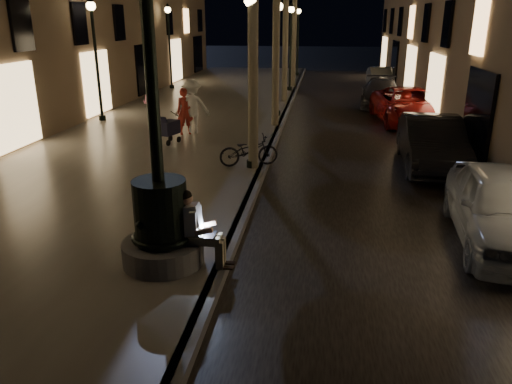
% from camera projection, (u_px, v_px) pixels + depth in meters
% --- Properties ---
extents(ground, '(120.00, 120.00, 0.00)m').
position_uv_depth(ground, '(282.00, 125.00, 20.80)').
color(ground, black).
rests_on(ground, ground).
extents(cobble_lane, '(6.00, 45.00, 0.02)m').
position_uv_depth(cobble_lane, '(355.00, 126.00, 20.42)').
color(cobble_lane, black).
rests_on(cobble_lane, ground).
extents(promenade, '(8.00, 45.00, 0.20)m').
position_uv_depth(promenade, '(189.00, 120.00, 21.26)').
color(promenade, slate).
rests_on(promenade, ground).
extents(curb_strip, '(0.25, 45.00, 0.20)m').
position_uv_depth(curb_strip, '(282.00, 122.00, 20.76)').
color(curb_strip, '#59595B').
rests_on(curb_strip, ground).
extents(fountain_lamppost, '(1.40, 1.40, 5.21)m').
position_uv_depth(fountain_lamppost, '(160.00, 208.00, 8.36)').
color(fountain_lamppost, '#59595B').
rests_on(fountain_lamppost, promenade).
extents(seated_man_laptop, '(0.98, 0.33, 1.35)m').
position_uv_depth(seated_man_laptop, '(197.00, 226.00, 8.38)').
color(seated_man_laptop, tan).
rests_on(seated_man_laptop, promenade).
extents(lamp_curb_a, '(0.36, 0.36, 4.81)m').
position_uv_depth(lamp_curb_a, '(251.00, 57.00, 13.21)').
color(lamp_curb_a, black).
rests_on(lamp_curb_a, promenade).
extents(lamp_curb_b, '(0.36, 0.36, 4.81)m').
position_uv_depth(lamp_curb_b, '(278.00, 43.00, 20.70)').
color(lamp_curb_b, black).
rests_on(lamp_curb_b, promenade).
extents(lamp_curb_c, '(0.36, 0.36, 4.81)m').
position_uv_depth(lamp_curb_c, '(291.00, 36.00, 28.18)').
color(lamp_curb_c, black).
rests_on(lamp_curb_c, promenade).
extents(lamp_curb_d, '(0.36, 0.36, 4.81)m').
position_uv_depth(lamp_curb_d, '(298.00, 32.00, 35.67)').
color(lamp_curb_d, black).
rests_on(lamp_curb_d, promenade).
extents(lamp_left_b, '(0.36, 0.36, 4.81)m').
position_uv_depth(lamp_left_b, '(95.00, 44.00, 19.70)').
color(lamp_left_b, black).
rests_on(lamp_left_b, promenade).
extents(lamp_left_c, '(0.36, 0.36, 4.81)m').
position_uv_depth(lamp_left_c, '(169.00, 35.00, 29.06)').
color(lamp_left_c, black).
rests_on(lamp_left_c, promenade).
extents(stroller, '(0.67, 1.06, 1.07)m').
position_uv_depth(stroller, '(168.00, 128.00, 16.69)').
color(stroller, black).
rests_on(stroller, promenade).
extents(car_front, '(2.13, 4.53, 1.50)m').
position_uv_depth(car_front, '(503.00, 207.00, 9.69)').
color(car_front, '#989C9F').
rests_on(car_front, ground).
extents(car_second, '(1.80, 4.64, 1.51)m').
position_uv_depth(car_second, '(432.00, 143.00, 14.61)').
color(car_second, black).
rests_on(car_second, ground).
extents(car_third, '(2.90, 5.47, 1.46)m').
position_uv_depth(car_third, '(408.00, 106.00, 20.84)').
color(car_third, maroon).
rests_on(car_third, ground).
extents(car_rear, '(2.36, 4.82, 1.35)m').
position_uv_depth(car_rear, '(381.00, 93.00, 24.93)').
color(car_rear, '#333238').
rests_on(car_rear, ground).
extents(car_fifth, '(1.47, 3.81, 1.24)m').
position_uv_depth(car_fifth, '(380.00, 77.00, 31.79)').
color(car_fifth, gray).
rests_on(car_fifth, ground).
extents(pedestrian_red, '(0.72, 0.64, 1.67)m').
position_uv_depth(pedestrian_red, '(185.00, 111.00, 17.95)').
color(pedestrian_red, '#A82D21').
rests_on(pedestrian_red, promenade).
extents(pedestrian_pink, '(0.86, 0.72, 1.61)m').
position_uv_depth(pedestrian_pink, '(152.00, 104.00, 19.66)').
color(pedestrian_pink, pink).
rests_on(pedestrian_pink, promenade).
extents(pedestrian_white, '(1.43, 1.12, 1.95)m').
position_uv_depth(pedestrian_white, '(192.00, 107.00, 18.06)').
color(pedestrian_white, white).
rests_on(pedestrian_white, promenade).
extents(bicycle, '(1.79, 1.11, 0.89)m').
position_uv_depth(bicycle, '(249.00, 151.00, 14.22)').
color(bicycle, black).
rests_on(bicycle, promenade).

